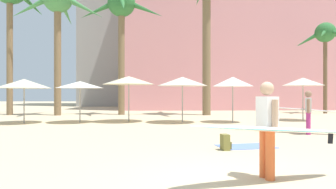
{
  "coord_description": "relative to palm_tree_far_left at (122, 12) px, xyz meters",
  "views": [
    {
      "loc": [
        -1.45,
        -5.21,
        1.48
      ],
      "look_at": [
        -1.0,
        7.08,
        1.47
      ],
      "focal_mm": 33.08,
      "sensor_mm": 36.0,
      "label": 1
    }
  ],
  "objects": [
    {
      "name": "palm_tree_far_left",
      "position": [
        0.0,
        0.0,
        0.0
      ],
      "size": [
        6.12,
        6.13,
        9.14
      ],
      "color": "brown",
      "rests_on": "ground"
    },
    {
      "name": "palm_tree_far_right",
      "position": [
        -4.43,
        -0.51,
        0.15
      ],
      "size": [
        6.5,
        6.7,
        9.34
      ],
      "color": "brown",
      "rests_on": "ground"
    },
    {
      "name": "palm_tree_left",
      "position": [
        15.63,
        0.96,
        -1.56
      ],
      "size": [
        4.64,
        4.4,
        7.06
      ],
      "color": "brown",
      "rests_on": "ground"
    },
    {
      "name": "ground",
      "position": [
        4.0,
        -17.37,
        -7.44
      ],
      "size": [
        120.0,
        120.0,
        0.0
      ],
      "primitive_type": "plane",
      "color": "#C6B28C"
    },
    {
      "name": "cafe_umbrella_4",
      "position": [
        3.9,
        -6.42,
        -5.28
      ],
      "size": [
        2.63,
        2.63,
        2.4
      ],
      "color": "gray",
      "rests_on": "ground"
    },
    {
      "name": "cafe_umbrella_0",
      "position": [
        1.04,
        -5.82,
        -5.2
      ],
      "size": [
        2.8,
        2.8,
        2.46
      ],
      "color": "gray",
      "rests_on": "ground"
    },
    {
      "name": "backpack",
      "position": [
        4.37,
        -14.44,
        -7.24
      ],
      "size": [
        0.27,
        0.32,
        0.42
      ],
      "rotation": [
        0.0,
        0.0,
        0.14
      ],
      "color": "olive",
      "rests_on": "ground"
    },
    {
      "name": "person_far_left",
      "position": [
        8.15,
        -11.23,
        -6.55
      ],
      "size": [
        2.92,
        1.75,
        1.61
      ],
      "rotation": [
        0.0,
        0.0,
        5.82
      ],
      "color": "#B7337F",
      "rests_on": "ground"
    },
    {
      "name": "hotel_pink",
      "position": [
        12.01,
        11.1,
        1.48
      ],
      "size": [
        25.36,
        11.52,
        17.85
      ],
      "primitive_type": "cube",
      "color": "pink",
      "rests_on": "ground"
    },
    {
      "name": "cafe_umbrella_3",
      "position": [
        6.57,
        -6.39,
        -5.29
      ],
      "size": [
        2.14,
        2.14,
        2.4
      ],
      "color": "gray",
      "rests_on": "ground"
    },
    {
      "name": "cafe_umbrella_5",
      "position": [
        -1.48,
        -6.19,
        -5.45
      ],
      "size": [
        2.47,
        2.47,
        2.17
      ],
      "color": "gray",
      "rests_on": "ground"
    },
    {
      "name": "cafe_umbrella_2",
      "position": [
        -4.24,
        -6.5,
        -5.41
      ],
      "size": [
        2.68,
        2.68,
        2.27
      ],
      "color": "gray",
      "rests_on": "ground"
    },
    {
      "name": "beach_towel",
      "position": [
        5.07,
        -13.93,
        -7.43
      ],
      "size": [
        1.69,
        1.18,
        0.01
      ],
      "primitive_type": "cube",
      "rotation": [
        0.0,
        0.0,
        0.18
      ],
      "color": "#6684E0",
      "rests_on": "ground"
    },
    {
      "name": "cafe_umbrella_1",
      "position": [
        10.84,
        -5.37,
        -5.24
      ],
      "size": [
        2.26,
        2.26,
        2.43
      ],
      "color": "gray",
      "rests_on": "ground"
    },
    {
      "name": "person_mid_right",
      "position": [
        4.48,
        -17.37,
        -6.52
      ],
      "size": [
        2.99,
        1.17,
        1.7
      ],
      "rotation": [
        0.0,
        0.0,
        3.33
      ],
      "color": "orange",
      "rests_on": "ground"
    }
  ]
}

